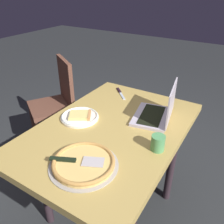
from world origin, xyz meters
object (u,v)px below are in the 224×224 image
at_px(drink_cup, 158,143).
at_px(pizza_tray, 84,163).
at_px(pizza_plate, 80,117).
at_px(dining_table, 111,138).
at_px(laptop, 158,112).
at_px(table_knife, 120,92).
at_px(chair_near, 57,99).

bearing_deg(drink_cup, pizza_tray, -40.20).
relative_size(pizza_plate, drink_cup, 2.84).
height_order(dining_table, laptop, laptop).
xyz_separation_m(dining_table, drink_cup, (0.05, 0.33, 0.13)).
relative_size(dining_table, table_knife, 7.40).
xyz_separation_m(pizza_plate, table_knife, (-0.49, 0.03, -0.01)).
relative_size(dining_table, pizza_plate, 4.82).
distance_m(laptop, drink_cup, 0.33).
relative_size(pizza_tray, table_knife, 2.12).
bearing_deg(pizza_tray, chair_near, -129.55).
bearing_deg(drink_cup, table_knife, -134.28).
bearing_deg(drink_cup, dining_table, -98.88).
bearing_deg(table_knife, drink_cup, 45.72).
relative_size(dining_table, drink_cup, 13.67).
bearing_deg(pizza_tray, table_knife, -161.93).
bearing_deg(table_knife, dining_table, 23.56).
distance_m(dining_table, pizza_tray, 0.38).
relative_size(table_knife, drink_cup, 1.85).
bearing_deg(pizza_tray, pizza_plate, -139.20).
xyz_separation_m(laptop, table_knife, (-0.22, -0.41, -0.05)).
bearing_deg(drink_cup, pizza_plate, -93.61).
bearing_deg(table_knife, chair_near, -87.40).
relative_size(laptop, pizza_tray, 1.02).
xyz_separation_m(laptop, pizza_plate, (0.27, -0.44, -0.04)).
bearing_deg(table_knife, pizza_tray, 18.07).
distance_m(laptop, pizza_tray, 0.63).
relative_size(pizza_plate, chair_near, 0.27).
bearing_deg(chair_near, pizza_plate, 55.89).
bearing_deg(chair_near, table_knife, 92.60).
height_order(pizza_tray, drink_cup, drink_cup).
bearing_deg(drink_cup, laptop, -158.21).
xyz_separation_m(laptop, pizza_tray, (0.62, -0.14, -0.03)).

